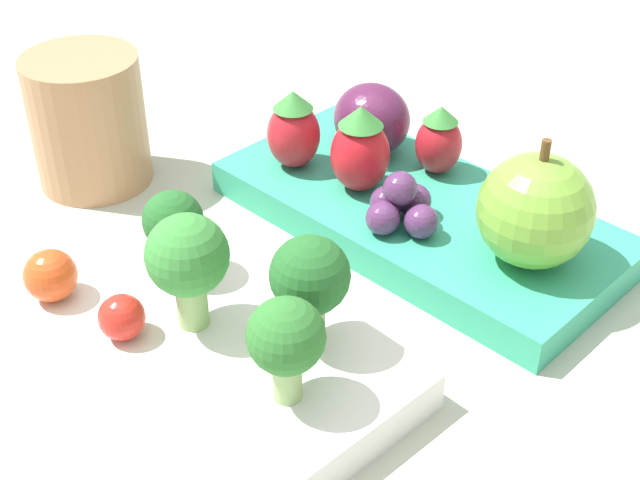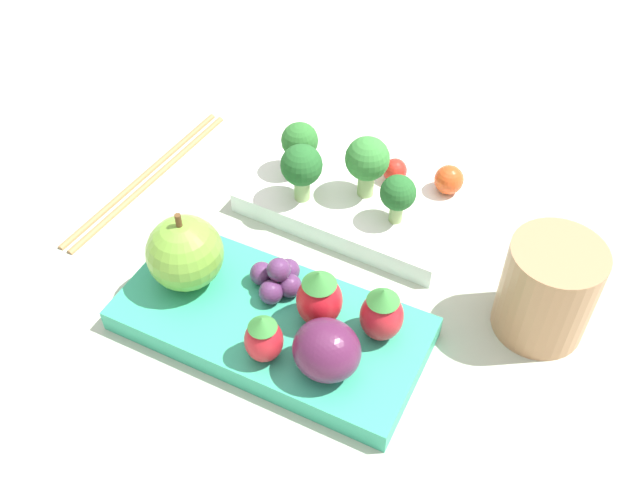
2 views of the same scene
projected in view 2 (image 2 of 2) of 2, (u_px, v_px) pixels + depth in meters
name	position (u px, v px, depth m)	size (l,w,h in m)	color
ground_plane	(313.00, 264.00, 0.57)	(4.00, 4.00, 0.00)	#ADB7A3
bento_box_savoury	(361.00, 201.00, 0.61)	(0.18, 0.11, 0.02)	white
bento_box_fruit	(271.00, 324.00, 0.52)	(0.23, 0.12, 0.02)	#33A87F
broccoli_floret_0	(367.00, 161.00, 0.57)	(0.04, 0.04, 0.06)	#93B770
broccoli_floret_1	(300.00, 142.00, 0.60)	(0.03, 0.03, 0.05)	#93B770
broccoli_floret_2	(398.00, 194.00, 0.56)	(0.03, 0.03, 0.04)	#93B770
broccoli_floret_3	(302.00, 167.00, 0.57)	(0.03, 0.03, 0.05)	#93B770
cherry_tomato_0	(449.00, 180.00, 0.59)	(0.02, 0.02, 0.02)	#DB4C1E
cherry_tomato_1	(395.00, 170.00, 0.60)	(0.02, 0.02, 0.02)	red
apple	(185.00, 253.00, 0.51)	(0.06, 0.06, 0.07)	#70A838
strawberry_0	(264.00, 338.00, 0.47)	(0.03, 0.03, 0.04)	red
strawberry_1	(382.00, 313.00, 0.48)	(0.03, 0.03, 0.05)	red
strawberry_2	(319.00, 298.00, 0.49)	(0.03, 0.03, 0.05)	red
plum	(327.00, 350.00, 0.46)	(0.05, 0.04, 0.04)	#511E42
grape_cluster	(275.00, 277.00, 0.52)	(0.04, 0.04, 0.03)	#562D5B
drinking_cup	(548.00, 290.00, 0.50)	(0.07, 0.07, 0.08)	tan
chopsticks_pair	(148.00, 176.00, 0.64)	(0.02, 0.21, 0.01)	#A37547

